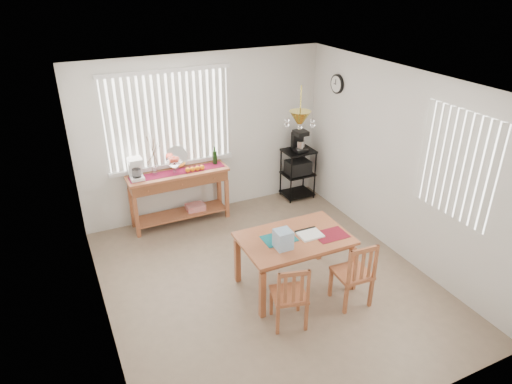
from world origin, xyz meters
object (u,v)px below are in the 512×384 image
wire_cart (298,169)px  chair_right (354,274)px  cart_items (299,141)px  dining_table (294,243)px  chair_left (290,296)px  sideboard (179,185)px

wire_cart → chair_right: size_ratio=1.00×
cart_items → dining_table: size_ratio=0.27×
wire_cart → chair_left: wire_cart is taller
sideboard → cart_items: cart_items is taller
sideboard → dining_table: 2.35m
cart_items → chair_left: bearing=-121.6°
sideboard → chair_left: sideboard is taller
dining_table → chair_right: bearing=-52.8°
wire_cart → chair_right: wire_cart is taller
sideboard → dining_table: (0.81, -2.20, -0.02)m
wire_cart → dining_table: wire_cart is taller
sideboard → chair_left: size_ratio=1.87×
dining_table → chair_right: 0.81m
chair_left → sideboard: bearing=98.2°
cart_items → chair_left: (-1.73, -2.82, -0.64)m
sideboard → chair_left: 2.86m
dining_table → chair_right: (0.47, -0.62, -0.21)m
cart_items → chair_right: cart_items is taller
sideboard → dining_table: bearing=-69.9°
sideboard → wire_cart: (2.14, -0.01, -0.13)m
wire_cart → dining_table: size_ratio=0.65×
sideboard → chair_right: (1.28, -2.82, -0.23)m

